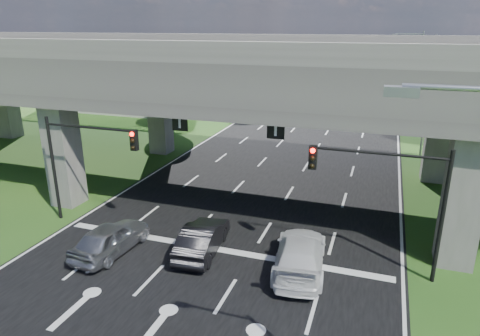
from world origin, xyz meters
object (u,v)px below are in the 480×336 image
Objects in this scene: signal_right at (390,187)px; streetlight_far at (424,87)px; car_silver at (111,238)px; signal_left at (83,153)px; car_white at (300,254)px; car_dark at (202,238)px; streetlight_beyond at (415,69)px.

streetlight_far is (2.27, 20.06, 1.66)m from signal_right.
signal_left is at bearing -33.75° from car_silver.
car_white is at bearing -105.46° from streetlight_far.
signal_right is at bearing -179.39° from car_dark.
signal_left is 0.60× the size of streetlight_beyond.
streetlight_far is 1.00× the size of streetlight_beyond.
car_silver is at bearing -38.34° from signal_left.
signal_right is 0.60× the size of streetlight_far.
car_white is at bearing 174.18° from car_dark.
signal_right and signal_left have the same top height.
signal_left is at bearing -116.43° from streetlight_beyond.
signal_right is 9.08m from car_dark.
car_silver is at bearing -123.49° from streetlight_far.
car_white is (9.06, 1.47, 0.01)m from car_silver.
car_white is at bearing -165.07° from signal_right.
car_dark is (-10.64, -37.00, -5.06)m from streetlight_beyond.
car_white is (12.11, -0.94, -3.37)m from signal_left.
car_dark is at bearing -116.87° from streetlight_far.
streetlight_beyond is at bearing -106.54° from car_silver.
car_dark is at bearing -7.06° from car_white.
streetlight_far and streetlight_beyond have the same top height.
signal_left is 12.61m from car_white.
signal_left is at bearing 180.00° from signal_right.
signal_left is 1.31× the size of car_silver.
car_silver is (-14.87, -22.47, -5.04)m from streetlight_far.
car_dark is (-10.64, -21.00, -5.06)m from streetlight_far.
car_silver is (-14.87, -38.47, -5.04)m from streetlight_beyond.
signal_left is 8.09m from car_dark.
streetlight_far reaches higher than car_dark.
streetlight_beyond is 2.19× the size of car_silver.
signal_left reaches higher than car_white.
streetlight_far is at bearing -118.90° from car_silver.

